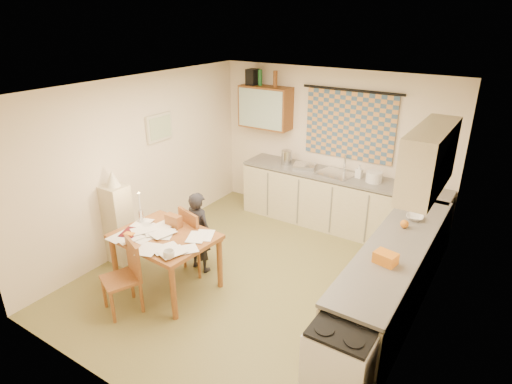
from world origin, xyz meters
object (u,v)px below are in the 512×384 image
Objects in this scene: person at (199,232)px; counter_back at (338,202)px; stove at (341,366)px; dining_table at (167,261)px; shelf_stand at (119,224)px; counter_right at (393,278)px; chair_far at (201,250)px.

counter_back is at bearing -111.96° from person.
stove is 0.68× the size of dining_table.
shelf_stand is at bearing 177.66° from dining_table.
person is at bearing 157.29° from stove.
stove is (0.00, -1.54, -0.02)m from counter_right.
counter_right is at bearing 90.00° from stove.
shelf_stand is at bearing 170.42° from stove.
counter_right is at bearing 26.50° from dining_table.
counter_right is 1.54m from stove.
counter_back is 2.42m from chair_far.
person reaches higher than dining_table.
shelf_stand is at bearing -129.76° from counter_back.
person is at bearing -116.74° from counter_back.
chair_far reaches higher than counter_right.
chair_far is (0.09, 0.56, -0.09)m from dining_table.
counter_right is 2.51m from chair_far.
counter_back is at bearing -101.01° from chair_far.
counter_right is 2.35× the size of dining_table.
stove is 3.59m from shelf_stand.
dining_table is 0.57m from chair_far.
counter_right is at bearing -163.53° from person.
counter_back is 3.48m from stove.
counter_right reaches higher than stove.
shelf_stand reaches higher than counter_right.
counter_right is at bearing -152.90° from chair_far.
counter_back is 3.39m from shelf_stand.
person is (-1.09, -2.17, 0.12)m from counter_back.
dining_table is 1.02m from shelf_stand.
dining_table is (-2.55, -1.06, -0.07)m from counter_right.
shelf_stand is at bearing -165.06° from counter_right.
person reaches higher than chair_far.
counter_right is at bearing -50.43° from counter_back.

